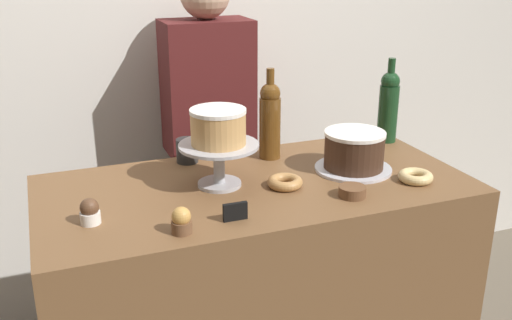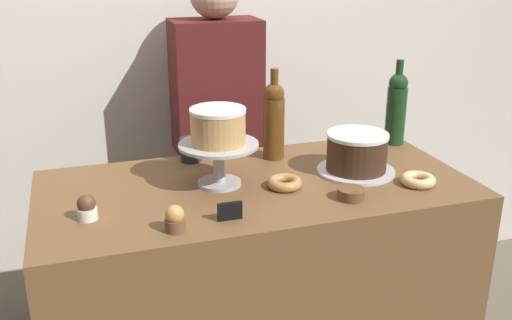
% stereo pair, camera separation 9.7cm
% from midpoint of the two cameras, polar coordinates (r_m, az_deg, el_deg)
% --- Properties ---
extents(back_wall, '(6.00, 0.05, 2.60)m').
position_cam_midpoint_polar(back_wall, '(2.64, -8.31, 11.80)').
color(back_wall, silver).
rests_on(back_wall, ground_plane).
extents(display_counter, '(1.38, 0.67, 0.96)m').
position_cam_midpoint_polar(display_counter, '(2.11, -1.36, -14.36)').
color(display_counter, brown).
rests_on(display_counter, ground_plane).
extents(cake_stand_pedestal, '(0.25, 0.25, 0.14)m').
position_cam_midpoint_polar(cake_stand_pedestal, '(1.84, -5.16, 0.27)').
color(cake_stand_pedestal, '#B2B2B7').
rests_on(cake_stand_pedestal, display_counter).
extents(white_layer_cake, '(0.17, 0.17, 0.11)m').
position_cam_midpoint_polar(white_layer_cake, '(1.81, -5.25, 3.25)').
color(white_layer_cake, tan).
rests_on(white_layer_cake, cake_stand_pedestal).
extents(silver_serving_platter, '(0.26, 0.26, 0.01)m').
position_cam_midpoint_polar(silver_serving_platter, '(2.01, 8.09, -0.85)').
color(silver_serving_platter, silver).
rests_on(silver_serving_platter, display_counter).
extents(chocolate_round_cake, '(0.21, 0.21, 0.13)m').
position_cam_midpoint_polar(chocolate_round_cake, '(1.99, 8.18, 1.00)').
color(chocolate_round_cake, '#3D2619').
rests_on(chocolate_round_cake, silver_serving_platter).
extents(wine_bottle_green, '(0.08, 0.08, 0.33)m').
position_cam_midpoint_polar(wine_bottle_green, '(2.30, 11.63, 5.26)').
color(wine_bottle_green, '#193D1E').
rests_on(wine_bottle_green, display_counter).
extents(wine_bottle_amber, '(0.08, 0.08, 0.33)m').
position_cam_midpoint_polar(wine_bottle_amber, '(2.07, 0.03, 4.01)').
color(wine_bottle_amber, '#5B3814').
rests_on(wine_bottle_amber, display_counter).
extents(cupcake_chocolate, '(0.06, 0.06, 0.07)m').
position_cam_midpoint_polar(cupcake_chocolate, '(1.68, -17.53, -4.87)').
color(cupcake_chocolate, white).
rests_on(cupcake_chocolate, display_counter).
extents(cupcake_caramel, '(0.06, 0.06, 0.07)m').
position_cam_midpoint_polar(cupcake_caramel, '(1.57, -9.06, -5.92)').
color(cupcake_caramel, brown).
rests_on(cupcake_caramel, display_counter).
extents(donut_maple, '(0.11, 0.11, 0.03)m').
position_cam_midpoint_polar(donut_maple, '(1.85, 1.35, -2.20)').
color(donut_maple, '#B27F47').
rests_on(donut_maple, display_counter).
extents(donut_glazed, '(0.11, 0.11, 0.03)m').
position_cam_midpoint_polar(donut_glazed, '(1.95, 13.94, -1.60)').
color(donut_glazed, '#E0C17F').
rests_on(donut_glazed, display_counter).
extents(cookie_stack, '(0.08, 0.08, 0.03)m').
position_cam_midpoint_polar(cookie_stack, '(1.80, 7.85, -3.08)').
color(cookie_stack, brown).
rests_on(cookie_stack, display_counter).
extents(price_sign_chalkboard, '(0.07, 0.01, 0.05)m').
position_cam_midpoint_polar(price_sign_chalkboard, '(1.63, -3.76, -5.07)').
color(price_sign_chalkboard, black).
rests_on(price_sign_chalkboard, display_counter).
extents(coffee_cup_ceramic, '(0.08, 0.08, 0.08)m').
position_cam_midpoint_polar(coffee_cup_ceramic, '(2.07, -8.08, 0.90)').
color(coffee_cup_ceramic, '#282828').
rests_on(coffee_cup_ceramic, display_counter).
extents(barista_figure, '(0.36, 0.22, 1.60)m').
position_cam_midpoint_polar(barista_figure, '(2.53, -5.66, 0.76)').
color(barista_figure, black).
rests_on(barista_figure, ground_plane).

